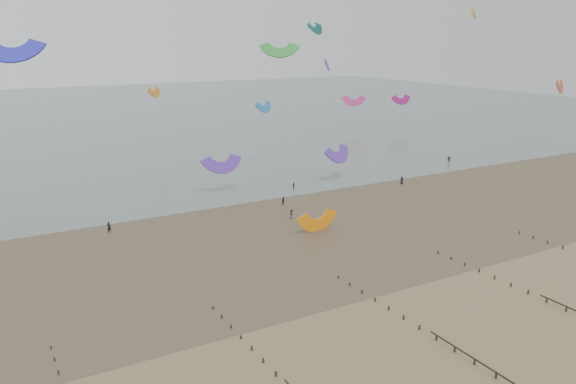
% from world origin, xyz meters
% --- Properties ---
extents(ground, '(500.00, 500.00, 0.00)m').
position_xyz_m(ground, '(0.00, 0.00, 0.00)').
color(ground, brown).
rests_on(ground, ground).
extents(sea_and_shore, '(500.00, 665.00, 0.03)m').
position_xyz_m(sea_and_shore, '(-4.08, 34.40, 0.01)').
color(sea_and_shore, '#475654').
rests_on(sea_and_shore, ground).
extents(kitesurfer_lead, '(0.81, 0.78, 1.88)m').
position_xyz_m(kitesurfer_lead, '(-18.65, 45.84, 0.94)').
color(kitesurfer_lead, black).
rests_on(kitesurfer_lead, ground).
extents(kitesurfers, '(112.98, 21.61, 1.68)m').
position_xyz_m(kitesurfers, '(28.83, 49.06, 0.80)').
color(kitesurfers, black).
rests_on(kitesurfers, ground).
extents(grounded_kite, '(7.15, 5.80, 3.70)m').
position_xyz_m(grounded_kite, '(11.90, 29.65, 0.00)').
color(grounded_kite, orange).
rests_on(grounded_kite, ground).
extents(kites_airborne, '(251.30, 106.09, 42.99)m').
position_xyz_m(kites_airborne, '(-6.97, 86.97, 18.20)').
color(kites_airborne, orange).
rests_on(kites_airborne, ground).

